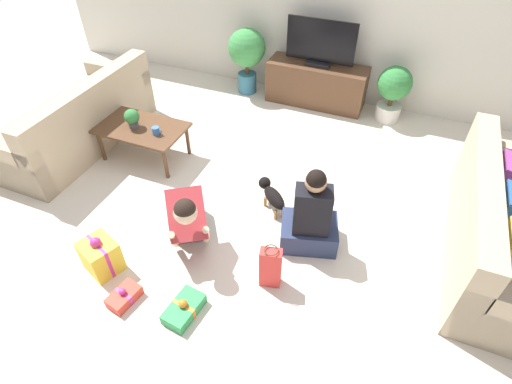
# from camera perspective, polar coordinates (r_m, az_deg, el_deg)

# --- Properties ---
(ground_plane) EXTENTS (16.00, 16.00, 0.00)m
(ground_plane) POSITION_cam_1_polar(r_m,az_deg,el_deg) (4.20, -1.30, -1.94)
(ground_plane) COLOR beige
(wall_back) EXTENTS (8.40, 0.06, 2.60)m
(wall_back) POSITION_cam_1_polar(r_m,az_deg,el_deg) (5.76, 10.00, 25.24)
(wall_back) COLOR beige
(wall_back) RESTS_ON ground_plane
(sofa_left) EXTENTS (0.94, 2.07, 0.85)m
(sofa_left) POSITION_cam_1_polar(r_m,az_deg,el_deg) (5.39, -24.27, 9.06)
(sofa_left) COLOR tan
(sofa_left) RESTS_ON ground_plane
(sofa_right) EXTENTS (0.94, 2.07, 0.85)m
(sofa_right) POSITION_cam_1_polar(r_m,az_deg,el_deg) (4.16, 32.04, -4.94)
(sofa_right) COLOR tan
(sofa_right) RESTS_ON ground_plane
(coffee_table) EXTENTS (0.99, 0.61, 0.42)m
(coffee_table) POSITION_cam_1_polar(r_m,az_deg,el_deg) (4.82, -15.97, 8.49)
(coffee_table) COLOR brown
(coffee_table) RESTS_ON ground_plane
(tv_console) EXTENTS (1.37, 0.44, 0.58)m
(tv_console) POSITION_cam_1_polar(r_m,az_deg,el_deg) (5.85, 8.59, 14.95)
(tv_console) COLOR brown
(tv_console) RESTS_ON ground_plane
(tv) EXTENTS (0.92, 0.20, 0.60)m
(tv) POSITION_cam_1_polar(r_m,az_deg,el_deg) (5.63, 9.19, 19.96)
(tv) COLOR black
(tv) RESTS_ON tv_console
(potted_plant_back_right) EXTENTS (0.44, 0.44, 0.75)m
(potted_plant_back_right) POSITION_cam_1_polar(r_m,az_deg,el_deg) (5.62, 19.02, 13.66)
(potted_plant_back_right) COLOR beige
(potted_plant_back_right) RESTS_ON ground_plane
(potted_plant_back_left) EXTENTS (0.53, 0.53, 0.94)m
(potted_plant_back_left) POSITION_cam_1_polar(r_m,az_deg,el_deg) (5.97, -1.32, 19.33)
(potted_plant_back_left) COLOR #336B84
(potted_plant_back_left) RESTS_ON ground_plane
(person_kneeling) EXTENTS (0.67, 0.78, 0.76)m
(person_kneeling) POSITION_cam_1_polar(r_m,az_deg,el_deg) (3.68, -9.79, -3.37)
(person_kneeling) COLOR #23232D
(person_kneeling) RESTS_ON ground_plane
(person_sitting) EXTENTS (0.61, 0.57, 0.91)m
(person_sitting) POSITION_cam_1_polar(r_m,az_deg,el_deg) (3.64, 7.81, -3.88)
(person_sitting) COLOR #283351
(person_sitting) RESTS_ON ground_plane
(dog) EXTENTS (0.42, 0.36, 0.29)m
(dog) POSITION_cam_1_polar(r_m,az_deg,el_deg) (4.05, 2.30, -0.39)
(dog) COLOR black
(dog) RESTS_ON ground_plane
(gift_box_a) EXTENTS (0.25, 0.38, 0.16)m
(gift_box_a) POSITION_cam_1_polar(r_m,az_deg,el_deg) (3.41, -10.26, -16.09)
(gift_box_a) COLOR #2D934C
(gift_box_a) RESTS_ON ground_plane
(gift_box_b) EXTENTS (0.38, 0.36, 0.39)m
(gift_box_b) POSITION_cam_1_polar(r_m,az_deg,el_deg) (3.79, -21.29, -8.49)
(gift_box_b) COLOR yellow
(gift_box_b) RESTS_ON ground_plane
(gift_box_c) EXTENTS (0.22, 0.30, 0.15)m
(gift_box_c) POSITION_cam_1_polar(r_m,az_deg,el_deg) (3.60, -18.31, -13.99)
(gift_box_c) COLOR red
(gift_box_c) RESTS_ON ground_plane
(gift_bag_a) EXTENTS (0.20, 0.14, 0.44)m
(gift_bag_a) POSITION_cam_1_polar(r_m,az_deg,el_deg) (3.40, 2.08, -10.70)
(gift_bag_a) COLOR red
(gift_bag_a) RESTS_ON ground_plane
(mug) EXTENTS (0.12, 0.08, 0.09)m
(mug) POSITION_cam_1_polar(r_m,az_deg,el_deg) (4.60, -14.09, 8.47)
(mug) COLOR #386BAD
(mug) RESTS_ON coffee_table
(tabletop_plant) EXTENTS (0.17, 0.17, 0.22)m
(tabletop_plant) POSITION_cam_1_polar(r_m,az_deg,el_deg) (4.76, -17.29, 10.10)
(tabletop_plant) COLOR #4C4C51
(tabletop_plant) RESTS_ON coffee_table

